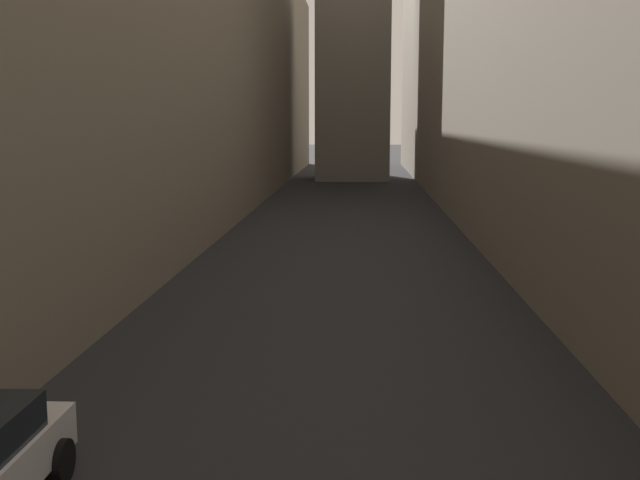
{
  "coord_description": "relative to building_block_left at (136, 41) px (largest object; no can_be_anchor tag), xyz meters",
  "views": [
    {
      "loc": [
        0.73,
        9.94,
        5.18
      ],
      "look_at": [
        0.0,
        23.87,
        3.03
      ],
      "focal_mm": 43.79,
      "sensor_mm": 36.0,
      "label": 1
    }
  ],
  "objects": [
    {
      "name": "building_block_left",
      "position": [
        0.0,
        0.0,
        0.0
      ],
      "size": [
        10.41,
        108.0,
        18.32
      ],
      "primitive_type": "cube",
      "color": "#756B5B",
      "rests_on": "ground"
    },
    {
      "name": "ground_plane",
      "position": [
        10.7,
        -2.0,
        -9.16
      ],
      "size": [
        264.0,
        264.0,
        0.0
      ],
      "primitive_type": "plane",
      "color": "#232326"
    }
  ]
}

